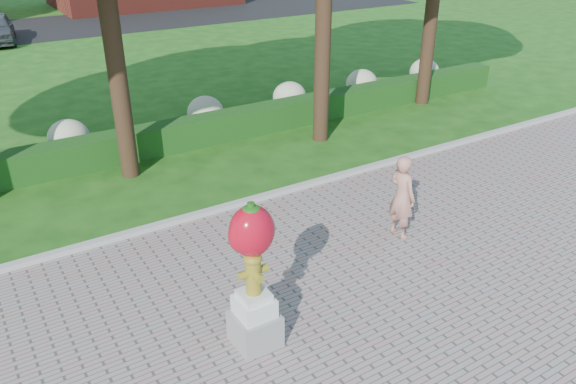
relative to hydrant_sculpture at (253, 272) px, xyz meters
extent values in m
plane|color=#1A4912|center=(2.30, 1.12, -1.33)|extent=(100.00, 100.00, 0.00)
cube|color=#ADADA5|center=(2.30, 4.12, -1.25)|extent=(40.00, 0.18, 0.15)
cube|color=#1A4212|center=(2.30, 8.12, -0.93)|extent=(24.00, 0.70, 0.80)
ellipsoid|color=#AFAE86|center=(-0.70, 9.12, -0.78)|extent=(1.10, 1.10, 0.99)
ellipsoid|color=#AFAE86|center=(3.30, 9.12, -0.78)|extent=(1.10, 1.10, 0.99)
ellipsoid|color=#AFAE86|center=(6.30, 9.12, -0.78)|extent=(1.10, 1.10, 0.99)
ellipsoid|color=#AFAE86|center=(9.30, 9.12, -0.78)|extent=(1.10, 1.10, 0.99)
ellipsoid|color=#AFAE86|center=(12.30, 9.12, -0.78)|extent=(1.10, 1.10, 0.99)
cube|color=black|center=(2.30, 29.12, -1.32)|extent=(50.00, 8.00, 0.02)
cylinder|color=black|center=(0.30, 7.12, 1.75)|extent=(0.44, 0.44, 6.16)
cylinder|color=black|center=(5.80, 6.62, 2.31)|extent=(0.44, 0.44, 7.28)
cylinder|color=black|center=(10.80, 7.62, 1.61)|extent=(0.44, 0.44, 5.88)
cube|color=gray|center=(0.00, 0.00, -1.02)|extent=(0.67, 0.67, 0.53)
cube|color=silver|center=(0.00, 0.00, -0.61)|extent=(0.54, 0.54, 0.30)
cube|color=silver|center=(0.00, 0.00, -0.41)|extent=(0.43, 0.43, 0.11)
cylinder|color=olive|center=(0.00, 0.00, -0.06)|extent=(0.23, 0.23, 0.59)
ellipsoid|color=olive|center=(0.00, 0.00, 0.24)|extent=(0.28, 0.28, 0.19)
cylinder|color=olive|center=(-0.17, 0.00, 0.01)|extent=(0.13, 0.12, 0.12)
cylinder|color=olive|center=(0.17, 0.00, 0.01)|extent=(0.13, 0.12, 0.12)
cylinder|color=olive|center=(0.00, -0.16, 0.01)|extent=(0.13, 0.13, 0.13)
cylinder|color=olive|center=(0.00, 0.00, 0.33)|extent=(0.08, 0.08, 0.05)
ellipsoid|color=red|center=(0.00, 0.00, 0.70)|extent=(0.67, 0.60, 0.77)
ellipsoid|color=red|center=(-0.19, 0.00, 0.68)|extent=(0.33, 0.33, 0.49)
ellipsoid|color=red|center=(0.19, 0.00, 0.68)|extent=(0.33, 0.33, 0.49)
cylinder|color=#205B14|center=(0.00, 0.00, 1.08)|extent=(0.11, 0.11, 0.13)
ellipsoid|color=#205B14|center=(0.00, 0.00, 1.05)|extent=(0.25, 0.25, 0.08)
imported|color=tan|center=(4.05, 1.26, -0.41)|extent=(0.45, 0.66, 1.76)
camera|label=1|loc=(-3.11, -5.99, 4.70)|focal=35.00mm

